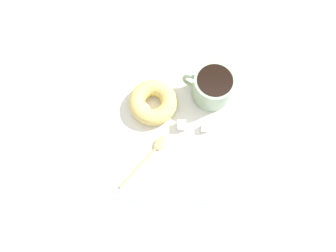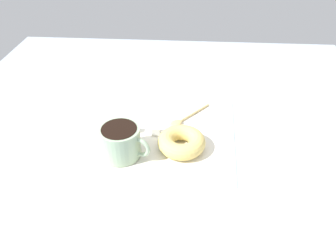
{
  "view_description": "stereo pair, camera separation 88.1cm",
  "coord_description": "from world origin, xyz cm",
  "px_view_note": "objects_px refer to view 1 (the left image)",
  "views": [
    {
      "loc": [
        -0.7,
        -23.0,
        69.64
      ],
      "look_at": [
        -0.59,
        -0.53,
        2.3
      ],
      "focal_mm": 35.0,
      "sensor_mm": 36.0,
      "label": 1
    },
    {
      "loc": [
        -4.99,
        62.52,
        48.83
      ],
      "look_at": [
        -0.59,
        -0.53,
        2.3
      ],
      "focal_mm": 35.0,
      "sensor_mm": 36.0,
      "label": 2
    }
  ],
  "objects_px": {
    "coffee_cup": "(212,87)",
    "sugar_cube": "(204,128)",
    "spoon": "(153,151)",
    "donut": "(152,102)",
    "sugar_cube_extra": "(181,123)"
  },
  "relations": [
    {
      "from": "donut",
      "to": "sugar_cube_extra",
      "type": "height_order",
      "value": "donut"
    },
    {
      "from": "spoon",
      "to": "donut",
      "type": "bearing_deg",
      "value": 91.36
    },
    {
      "from": "sugar_cube_extra",
      "to": "coffee_cup",
      "type": "bearing_deg",
      "value": 48.13
    },
    {
      "from": "sugar_cube",
      "to": "spoon",
      "type": "bearing_deg",
      "value": -155.82
    },
    {
      "from": "spoon",
      "to": "sugar_cube_extra",
      "type": "xyz_separation_m",
      "value": [
        0.06,
        0.06,
        0.01
      ]
    },
    {
      "from": "spoon",
      "to": "sugar_cube",
      "type": "relative_size",
      "value": 7.49
    },
    {
      "from": "donut",
      "to": "spoon",
      "type": "height_order",
      "value": "donut"
    },
    {
      "from": "coffee_cup",
      "to": "sugar_cube_extra",
      "type": "distance_m",
      "value": 0.11
    },
    {
      "from": "spoon",
      "to": "sugar_cube_extra",
      "type": "distance_m",
      "value": 0.09
    },
    {
      "from": "donut",
      "to": "sugar_cube",
      "type": "relative_size",
      "value": 6.84
    },
    {
      "from": "coffee_cup",
      "to": "sugar_cube",
      "type": "xyz_separation_m",
      "value": [
        -0.02,
        -0.09,
        -0.03
      ]
    },
    {
      "from": "sugar_cube",
      "to": "sugar_cube_extra",
      "type": "bearing_deg",
      "value": 169.0
    },
    {
      "from": "donut",
      "to": "sugar_cube",
      "type": "xyz_separation_m",
      "value": [
        0.11,
        -0.06,
        -0.01
      ]
    },
    {
      "from": "sugar_cube_extra",
      "to": "spoon",
      "type": "bearing_deg",
      "value": -135.17
    },
    {
      "from": "sugar_cube",
      "to": "donut",
      "type": "bearing_deg",
      "value": 153.65
    }
  ]
}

